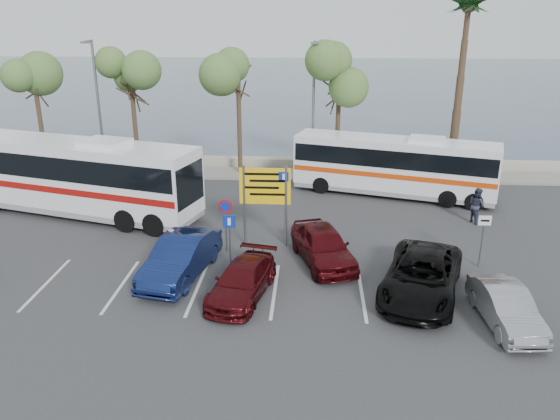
# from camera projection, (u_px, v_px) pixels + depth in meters

# --- Properties ---
(ground) EXTENTS (120.00, 120.00, 0.00)m
(ground) POSITION_uv_depth(u_px,v_px,m) (233.00, 277.00, 21.21)
(ground) COLOR #343436
(ground) RESTS_ON ground
(kerb_strip) EXTENTS (44.00, 2.40, 0.15)m
(kerb_strip) POSITION_uv_depth(u_px,v_px,m) (264.00, 174.00, 34.31)
(kerb_strip) COLOR gray
(kerb_strip) RESTS_ON ground
(seawall) EXTENTS (48.00, 0.80, 0.60)m
(seawall) POSITION_uv_depth(u_px,v_px,m) (267.00, 162.00, 36.11)
(seawall) COLOR #AA9D88
(seawall) RESTS_ON ground
(sea) EXTENTS (140.00, 140.00, 0.00)m
(sea) POSITION_uv_depth(u_px,v_px,m) (292.00, 84.00, 77.46)
(sea) COLOR #394B5C
(sea) RESTS_ON ground
(tree_far_left) EXTENTS (3.20, 3.20, 7.60)m
(tree_far_left) POSITION_uv_depth(u_px,v_px,m) (33.00, 71.00, 32.95)
(tree_far_left) COLOR #382619
(tree_far_left) RESTS_ON kerb_strip
(tree_left) EXTENTS (3.20, 3.20, 7.20)m
(tree_left) POSITION_uv_depth(u_px,v_px,m) (131.00, 77.00, 32.72)
(tree_left) COLOR #382619
(tree_left) RESTS_ON kerb_strip
(tree_mid) EXTENTS (3.20, 3.20, 8.00)m
(tree_mid) POSITION_uv_depth(u_px,v_px,m) (238.00, 66.00, 32.13)
(tree_mid) COLOR #382619
(tree_mid) RESTS_ON kerb_strip
(tree_right) EXTENTS (3.20, 3.20, 7.40)m
(tree_right) POSITION_uv_depth(u_px,v_px,m) (340.00, 75.00, 31.96)
(tree_right) COLOR #382619
(tree_right) RESTS_ON kerb_strip
(palm_tree) EXTENTS (4.80, 4.80, 11.20)m
(palm_tree) POSITION_uv_depth(u_px,v_px,m) (468.00, 8.00, 30.30)
(palm_tree) COLOR #382619
(palm_tree) RESTS_ON kerb_strip
(street_lamp_left) EXTENTS (0.45, 1.15, 8.01)m
(street_lamp_left) POSITION_uv_depth(u_px,v_px,m) (98.00, 101.00, 32.87)
(street_lamp_left) COLOR slate
(street_lamp_left) RESTS_ON kerb_strip
(street_lamp_right) EXTENTS (0.45, 1.15, 8.01)m
(street_lamp_right) POSITION_uv_depth(u_px,v_px,m) (313.00, 103.00, 32.14)
(street_lamp_right) COLOR slate
(street_lamp_right) RESTS_ON kerb_strip
(direction_sign) EXTENTS (2.20, 0.12, 3.60)m
(direction_sign) POSITION_uv_depth(u_px,v_px,m) (265.00, 192.00, 23.32)
(direction_sign) COLOR slate
(direction_sign) RESTS_ON ground
(sign_no_stop) EXTENTS (0.60, 0.08, 2.35)m
(sign_no_stop) POSITION_uv_depth(u_px,v_px,m) (226.00, 217.00, 22.94)
(sign_no_stop) COLOR slate
(sign_no_stop) RESTS_ON ground
(sign_parking) EXTENTS (0.50, 0.07, 2.25)m
(sign_parking) POSITION_uv_depth(u_px,v_px,m) (230.00, 234.00, 21.46)
(sign_parking) COLOR slate
(sign_parking) RESTS_ON ground
(sign_taxi) EXTENTS (0.50, 0.07, 2.20)m
(sign_taxi) POSITION_uv_depth(u_px,v_px,m) (483.00, 234.00, 21.57)
(sign_taxi) COLOR slate
(sign_taxi) RESTS_ON ground
(lane_markings) EXTENTS (12.02, 4.20, 0.01)m
(lane_markings) POSITION_uv_depth(u_px,v_px,m) (199.00, 288.00, 20.34)
(lane_markings) COLOR silver
(lane_markings) RESTS_ON ground
(coach_bus_left) EXTENTS (13.03, 6.18, 3.98)m
(coach_bus_left) POSITION_uv_depth(u_px,v_px,m) (77.00, 179.00, 27.16)
(coach_bus_left) COLOR white
(coach_bus_left) RESTS_ON ground
(coach_bus_right) EXTENTS (11.13, 5.39, 3.41)m
(coach_bus_right) POSITION_uv_depth(u_px,v_px,m) (394.00, 168.00, 30.09)
(coach_bus_right) COLOR white
(coach_bus_right) RESTS_ON ground
(car_blue) EXTENTS (2.54, 5.02, 1.58)m
(car_blue) POSITION_uv_depth(u_px,v_px,m) (181.00, 258.00, 21.00)
(car_blue) COLOR #101D4E
(car_blue) RESTS_ON ground
(car_maroon) EXTENTS (2.55, 4.45, 1.21)m
(car_maroon) POSITION_uv_depth(u_px,v_px,m) (242.00, 281.00, 19.56)
(car_maroon) COLOR #470B0F
(car_maroon) RESTS_ON ground
(car_red) EXTENTS (3.08, 4.85, 1.54)m
(car_red) POSITION_uv_depth(u_px,v_px,m) (323.00, 245.00, 22.16)
(car_red) COLOR #480A0F
(car_red) RESTS_ON ground
(suv_black) EXTENTS (4.06, 5.99, 1.52)m
(suv_black) POSITION_uv_depth(u_px,v_px,m) (422.00, 276.00, 19.60)
(suv_black) COLOR black
(suv_black) RESTS_ON ground
(car_silver_b) EXTENTS (1.66, 3.95, 1.27)m
(car_silver_b) POSITION_uv_depth(u_px,v_px,m) (506.00, 307.00, 17.79)
(car_silver_b) COLOR gray
(car_silver_b) RESTS_ON ground
(pedestrian_near) EXTENTS (0.68, 0.53, 1.65)m
(pedestrian_near) POSITION_uv_depth(u_px,v_px,m) (172.00, 248.00, 21.81)
(pedestrian_near) COLOR #8194BC
(pedestrian_near) RESTS_ON ground
(pedestrian_far) EXTENTS (0.93, 1.03, 1.75)m
(pedestrian_far) POSITION_uv_depth(u_px,v_px,m) (477.00, 205.00, 26.39)
(pedestrian_far) COLOR #2F3247
(pedestrian_far) RESTS_ON ground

